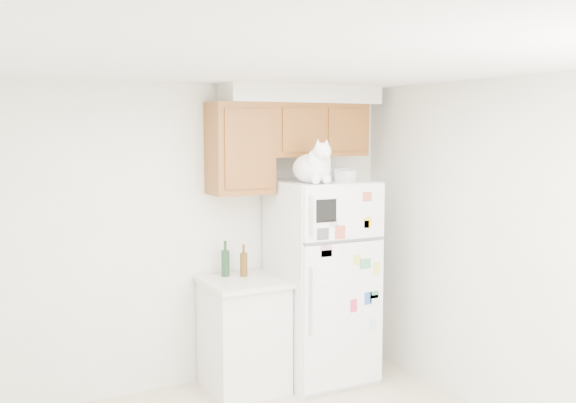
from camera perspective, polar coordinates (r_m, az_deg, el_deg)
room_shell at (r=3.95m, az=-0.17°, el=-0.53°), size 3.84×4.04×2.52m
refrigerator at (r=5.76m, az=2.87°, el=-6.71°), size 0.76×0.78×1.70m
base_counter at (r=5.63m, az=-3.75°, el=-11.12°), size 0.64×0.64×0.92m
cat at (r=5.40m, az=2.23°, el=2.99°), size 0.35×0.51×0.36m
storage_box_back at (r=5.78m, az=4.08°, el=2.35°), size 0.21×0.17×0.10m
storage_box_front at (r=5.60m, az=4.88°, el=2.17°), size 0.18×0.16×0.09m
bottle_green at (r=5.60m, az=-5.33°, el=-4.82°), size 0.07×0.07×0.30m
bottle_amber at (r=5.59m, az=-3.77°, el=-4.99°), size 0.06×0.06×0.27m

